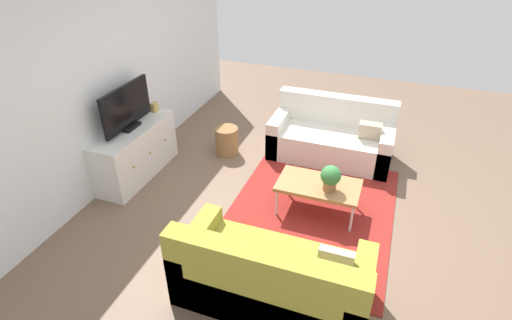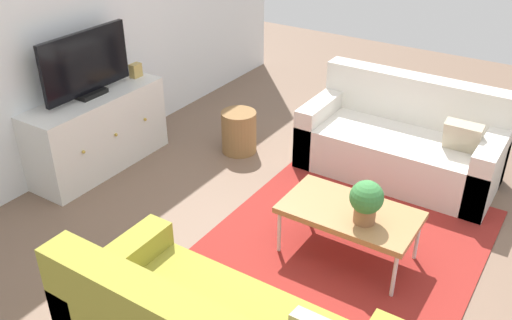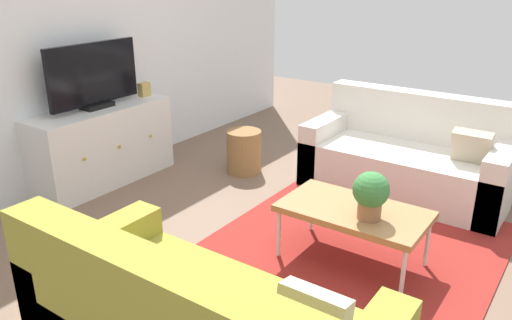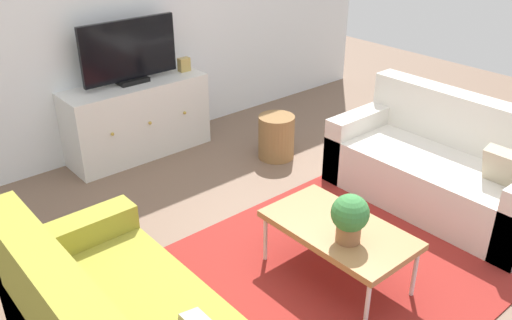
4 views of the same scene
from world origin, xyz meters
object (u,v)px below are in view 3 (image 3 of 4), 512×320
(couch_right_side, at_px, (410,160))
(mantel_clock, at_px, (144,89))
(coffee_table, at_px, (354,213))
(tv_console, at_px, (103,146))
(potted_plant, at_px, (371,193))
(flat_screen_tv, at_px, (94,76))
(wicker_basket, at_px, (244,151))

(couch_right_side, bearing_deg, mantel_clock, 110.39)
(couch_right_side, relative_size, coffee_table, 1.80)
(tv_console, relative_size, mantel_clock, 10.33)
(couch_right_side, height_order, tv_console, couch_right_side)
(couch_right_side, relative_size, mantel_clock, 13.19)
(coffee_table, bearing_deg, potted_plant, -118.86)
(coffee_table, bearing_deg, flat_screen_tv, 90.74)
(flat_screen_tv, bearing_deg, coffee_table, -89.26)
(potted_plant, bearing_deg, flat_screen_tv, 89.09)
(coffee_table, height_order, wicker_basket, wicker_basket)
(potted_plant, bearing_deg, wicker_basket, 60.03)
(couch_right_side, xyz_separation_m, potted_plant, (-1.48, -0.24, 0.29))
(couch_right_side, relative_size, wicker_basket, 4.12)
(tv_console, bearing_deg, couch_right_side, -58.86)
(coffee_table, bearing_deg, wicker_basket, 59.94)
(mantel_clock, height_order, wicker_basket, mantel_clock)
(mantel_clock, bearing_deg, couch_right_side, -69.61)
(mantel_clock, bearing_deg, potted_plant, -102.80)
(couch_right_side, xyz_separation_m, flat_screen_tv, (-1.43, 2.39, 0.71))
(coffee_table, relative_size, mantel_clock, 7.34)
(couch_right_side, relative_size, flat_screen_tv, 1.86)
(coffee_table, distance_m, flat_screen_tv, 2.57)
(couch_right_side, bearing_deg, tv_console, 121.14)
(tv_console, xyz_separation_m, wicker_basket, (0.94, -0.91, -0.15))
(couch_right_side, bearing_deg, flat_screen_tv, 120.92)
(flat_screen_tv, bearing_deg, mantel_clock, -2.08)
(coffee_table, distance_m, mantel_clock, 2.56)
(coffee_table, distance_m, tv_console, 2.48)
(tv_console, bearing_deg, potted_plant, -90.92)
(wicker_basket, bearing_deg, flat_screen_tv, 135.21)
(coffee_table, relative_size, flat_screen_tv, 1.04)
(potted_plant, bearing_deg, coffee_table, 61.14)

